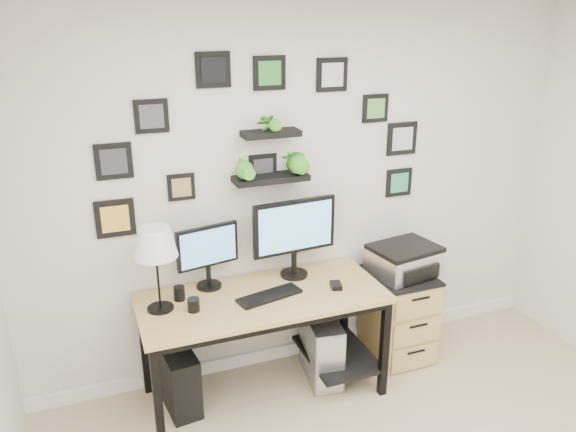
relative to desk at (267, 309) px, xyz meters
name	(u,v)px	position (x,y,z in m)	size (l,w,h in m)	color
room	(306,346)	(0.42, 0.32, -0.58)	(4.00, 4.00, 4.00)	#C4B38C
desk	(267,309)	(0.00, 0.00, 0.00)	(1.60, 0.70, 0.75)	tan
monitor_left	(208,252)	(-0.33, 0.21, 0.38)	(0.42, 0.20, 0.44)	black
monitor_right	(295,232)	(0.26, 0.16, 0.45)	(0.60, 0.21, 0.56)	black
keyboard	(270,296)	(0.00, -0.07, 0.13)	(0.43, 0.14, 0.02)	black
mouse	(336,285)	(0.46, -0.10, 0.14)	(0.07, 0.11, 0.03)	black
table_lamp	(155,244)	(-0.68, 0.03, 0.56)	(0.27, 0.27, 0.54)	black
mug	(194,305)	(-0.50, -0.07, 0.17)	(0.07, 0.07, 0.08)	black
pen_cup	(179,293)	(-0.55, 0.10, 0.17)	(0.07, 0.07, 0.09)	black
pc_tower_black	(178,378)	(-0.61, 0.04, -0.41)	(0.19, 0.42, 0.42)	black
pc_tower_grey	(321,348)	(0.40, 0.00, -0.39)	(0.28, 0.50, 0.47)	gray
file_cabinet	(398,314)	(1.07, 0.06, -0.29)	(0.43, 0.53, 0.67)	tan
printer	(404,260)	(1.09, 0.07, 0.15)	(0.52, 0.44, 0.21)	silver
wall_decor	(269,146)	(0.12, 0.27, 1.04)	(2.27, 0.18, 1.11)	black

